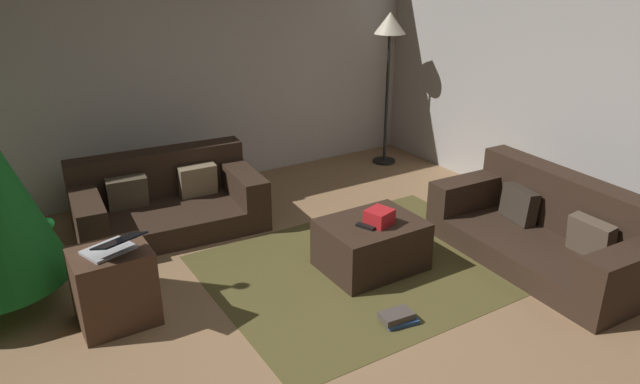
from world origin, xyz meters
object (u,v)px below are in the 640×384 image
(gift_box, at_px, (379,217))
(corner_lamp, at_px, (390,36))
(couch_right, at_px, (549,231))
(laptop, at_px, (112,246))
(ottoman, at_px, (371,245))
(book_stack, at_px, (398,318))
(tv_remote, at_px, (366,227))
(side_table, at_px, (114,287))
(couch_left, at_px, (166,200))

(gift_box, distance_m, corner_lamp, 2.86)
(couch_right, height_order, laptop, laptop)
(corner_lamp, bearing_deg, ottoman, -129.98)
(laptop, distance_m, book_stack, 2.03)
(ottoman, distance_m, gift_box, 0.28)
(gift_box, xyz_separation_m, corner_lamp, (1.66, 2.08, 1.06))
(tv_remote, relative_size, laptop, 0.35)
(ottoman, distance_m, laptop, 2.02)
(side_table, relative_size, laptop, 1.21)
(tv_remote, bearing_deg, couch_right, -45.00)
(couch_right, xyz_separation_m, corner_lamp, (0.33, 2.68, 1.27))
(book_stack, bearing_deg, tv_remote, 73.94)
(couch_left, relative_size, ottoman, 2.18)
(couch_left, bearing_deg, book_stack, 114.15)
(couch_left, distance_m, couch_right, 3.45)
(ottoman, xyz_separation_m, side_table, (-1.98, 0.33, 0.07))
(couch_left, bearing_deg, side_table, 63.62)
(corner_lamp, bearing_deg, couch_left, -173.36)
(ottoman, bearing_deg, couch_left, 124.76)
(ottoman, height_order, side_table, side_table)
(gift_box, bearing_deg, laptop, 170.48)
(couch_right, height_order, ottoman, couch_right)
(gift_box, height_order, side_table, side_table)
(couch_left, height_order, corner_lamp, corner_lamp)
(book_stack, bearing_deg, gift_box, 64.36)
(couch_left, bearing_deg, corner_lamp, -168.83)
(book_stack, xyz_separation_m, corner_lamp, (1.99, 2.76, 1.49))
(couch_left, distance_m, corner_lamp, 3.15)
(ottoman, bearing_deg, corner_lamp, 50.02)
(gift_box, bearing_deg, ottoman, 111.48)
(ottoman, bearing_deg, gift_box, -68.52)
(gift_box, bearing_deg, corner_lamp, 51.27)
(couch_left, height_order, side_table, couch_left)
(couch_right, height_order, tv_remote, couch_right)
(side_table, bearing_deg, corner_lamp, 24.71)
(gift_box, xyz_separation_m, book_stack, (-0.33, -0.68, -0.44))
(couch_right, relative_size, gift_box, 9.68)
(laptop, relative_size, corner_lamp, 0.26)
(side_table, bearing_deg, gift_box, -10.97)
(laptop, bearing_deg, gift_box, -9.52)
(gift_box, relative_size, book_stack, 0.70)
(couch_left, relative_size, book_stack, 6.23)
(ottoman, distance_m, side_table, 2.01)
(ottoman, relative_size, side_table, 1.42)
(laptop, relative_size, book_stack, 1.66)
(couch_left, xyz_separation_m, tv_remote, (1.06, -1.74, 0.17))
(tv_remote, height_order, laptop, laptop)
(couch_right, height_order, corner_lamp, corner_lamp)
(couch_left, relative_size, tv_remote, 10.87)
(gift_box, bearing_deg, couch_left, 124.35)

